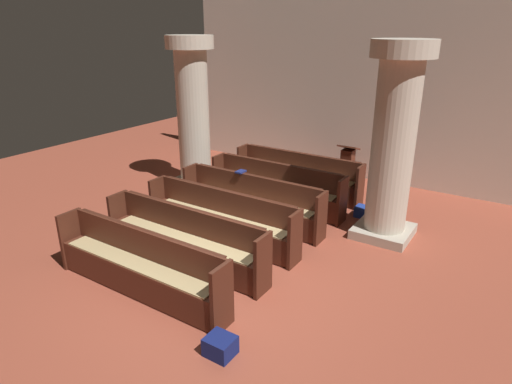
# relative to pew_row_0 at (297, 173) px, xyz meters

# --- Properties ---
(ground_plane) EXTENTS (19.20, 19.20, 0.00)m
(ground_plane) POSITION_rel_pew_row_0_xyz_m (0.75, -4.05, -0.52)
(ground_plane) COLOR #9E4733
(back_wall) EXTENTS (10.00, 0.16, 4.50)m
(back_wall) POSITION_rel_pew_row_0_xyz_m (0.75, 2.03, 1.73)
(back_wall) COLOR silver
(back_wall) RESTS_ON ground
(pew_row_0) EXTENTS (3.16, 0.47, 0.96)m
(pew_row_0) POSITION_rel_pew_row_0_xyz_m (0.00, 0.00, 0.00)
(pew_row_0) COLOR #4C2316
(pew_row_0) RESTS_ON ground
(pew_row_1) EXTENTS (3.16, 0.46, 0.96)m
(pew_row_1) POSITION_rel_pew_row_0_xyz_m (0.00, -0.99, 0.00)
(pew_row_1) COLOR #4C2316
(pew_row_1) RESTS_ON ground
(pew_row_2) EXTENTS (3.16, 0.46, 0.96)m
(pew_row_2) POSITION_rel_pew_row_0_xyz_m (0.00, -1.99, 0.00)
(pew_row_2) COLOR #4C2316
(pew_row_2) RESTS_ON ground
(pew_row_3) EXTENTS (3.16, 0.47, 0.96)m
(pew_row_3) POSITION_rel_pew_row_0_xyz_m (0.00, -2.98, 0.00)
(pew_row_3) COLOR #4C2316
(pew_row_3) RESTS_ON ground
(pew_row_4) EXTENTS (3.16, 0.46, 0.96)m
(pew_row_4) POSITION_rel_pew_row_0_xyz_m (0.00, -3.97, 0.00)
(pew_row_4) COLOR #4C2316
(pew_row_4) RESTS_ON ground
(pew_row_5) EXTENTS (3.16, 0.46, 0.96)m
(pew_row_5) POSITION_rel_pew_row_0_xyz_m (0.00, -4.96, 0.00)
(pew_row_5) COLOR #4C2316
(pew_row_5) RESTS_ON ground
(pillar_aisle_side) EXTENTS (1.10, 1.10, 3.57)m
(pillar_aisle_side) POSITION_rel_pew_row_0_xyz_m (2.45, -1.09, 1.34)
(pillar_aisle_side) COLOR #B6AD9A
(pillar_aisle_side) RESTS_ON ground
(pillar_far_side) EXTENTS (1.10, 1.10, 3.57)m
(pillar_far_side) POSITION_rel_pew_row_0_xyz_m (-2.40, -0.86, 1.34)
(pillar_far_side) COLOR #B6AD9A
(pillar_far_side) RESTS_ON ground
(lectern) EXTENTS (0.48, 0.45, 1.08)m
(lectern) POSITION_rel_pew_row_0_xyz_m (0.80, 1.08, -0.06)
(lectern) COLOR #411E13
(lectern) RESTS_ON ground
(hymn_book) EXTENTS (0.15, 0.22, 0.03)m
(hymn_book) POSITION_rel_pew_row_0_xyz_m (-0.37, -1.79, 0.46)
(hymn_book) COLOR navy
(hymn_book) RESTS_ON pew_row_2
(kneeler_box_blue) EXTENTS (0.35, 0.28, 0.22)m
(kneeler_box_blue) POSITION_rel_pew_row_0_xyz_m (1.83, -0.45, -0.40)
(kneeler_box_blue) COLOR navy
(kneeler_box_blue) RESTS_ON ground
(kneeler_box_navy) EXTENTS (0.35, 0.31, 0.24)m
(kneeler_box_navy) POSITION_rel_pew_row_0_xyz_m (1.81, -5.38, -0.39)
(kneeler_box_navy) COLOR navy
(kneeler_box_navy) RESTS_ON ground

